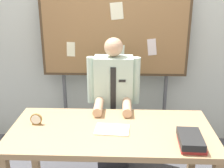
{
  "coord_description": "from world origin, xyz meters",
  "views": [
    {
      "loc": [
        0.09,
        -2.18,
        1.93
      ],
      "look_at": [
        0.0,
        0.19,
        1.1
      ],
      "focal_mm": 45.36,
      "sensor_mm": 36.0,
      "label": 1
    }
  ],
  "objects": [
    {
      "name": "back_wall",
      "position": [
        0.0,
        1.22,
        1.35
      ],
      "size": [
        6.4,
        0.08,
        2.7
      ],
      "primitive_type": "cube",
      "color": "silver",
      "rests_on": "ground_plane"
    },
    {
      "name": "person",
      "position": [
        0.0,
        0.61,
        0.67
      ],
      "size": [
        0.55,
        0.56,
        1.44
      ],
      "color": "#2D2D33",
      "rests_on": "ground_plane"
    },
    {
      "name": "bulletin_board",
      "position": [
        0.0,
        1.02,
        1.43
      ],
      "size": [
        1.68,
        0.09,
        1.98
      ],
      "color": "#4C3823",
      "rests_on": "ground_plane"
    },
    {
      "name": "desk_clock",
      "position": [
        -0.67,
        0.06,
        0.8
      ],
      "size": [
        0.1,
        0.04,
        0.1
      ],
      "color": "olive",
      "rests_on": "desk"
    },
    {
      "name": "desk",
      "position": [
        0.0,
        0.0,
        0.67
      ],
      "size": [
        1.76,
        0.83,
        0.75
      ],
      "color": "tan",
      "rests_on": "ground_plane"
    },
    {
      "name": "book_stack",
      "position": [
        0.63,
        -0.24,
        0.79
      ],
      "size": [
        0.2,
        0.3,
        0.08
      ],
      "color": "#B22D2D",
      "rests_on": "desk"
    },
    {
      "name": "open_notebook",
      "position": [
        0.01,
        -0.02,
        0.76
      ],
      "size": [
        0.31,
        0.22,
        0.01
      ],
      "primitive_type": "cube",
      "rotation": [
        0.0,
        0.0,
        -0.08
      ],
      "color": "#F4EFCC",
      "rests_on": "desk"
    }
  ]
}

